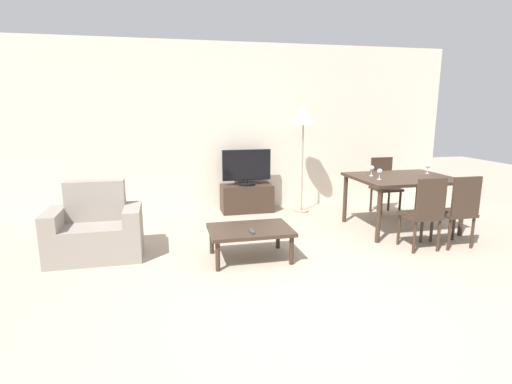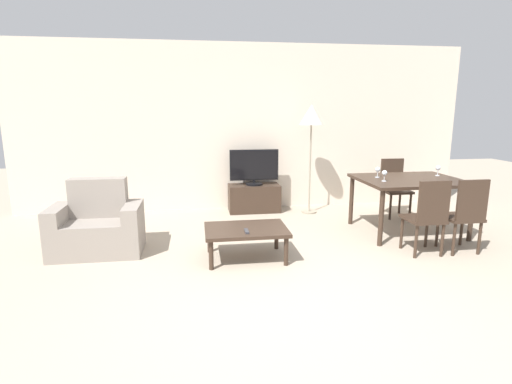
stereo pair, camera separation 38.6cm
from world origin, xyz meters
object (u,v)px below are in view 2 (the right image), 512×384
(armchair, at_px, (97,227))
(tv_stand, at_px, (254,198))
(coffee_table, at_px, (246,231))
(dining_chair_far, at_px, (394,185))
(tv, at_px, (254,167))
(wine_glass_left, at_px, (385,174))
(wine_glass_right, at_px, (438,169))
(dining_table, at_px, (409,184))
(wine_glass_center, at_px, (378,170))
(dining_chair_near, at_px, (428,214))
(dining_chair_near_right, at_px, (465,213))
(remote_primary, at_px, (247,231))
(floor_lamp, at_px, (311,119))

(armchair, distance_m, tv_stand, 2.65)
(armchair, xyz_separation_m, coffee_table, (1.70, -0.46, 0.01))
(coffee_table, bearing_deg, dining_chair_far, 30.83)
(tv, height_order, dining_chair_far, tv)
(wine_glass_left, bearing_deg, tv, 133.48)
(wine_glass_right, bearing_deg, dining_table, -163.05)
(armchair, distance_m, coffee_table, 1.76)
(dining_table, distance_m, wine_glass_center, 0.45)
(tv_stand, xyz_separation_m, dining_table, (1.91, -1.42, 0.45))
(armchair, bearing_deg, wine_glass_center, 5.58)
(armchair, xyz_separation_m, wine_glass_center, (3.61, 0.35, 0.54))
(tv, height_order, dining_chair_near, tv)
(dining_chair_near_right, distance_m, remote_primary, 2.55)
(armchair, relative_size, tv_stand, 1.22)
(coffee_table, xyz_separation_m, dining_chair_near, (2.07, -0.19, 0.17))
(dining_chair_far, xyz_separation_m, floor_lamp, (-1.27, 0.35, 1.02))
(dining_table, height_order, dining_chair_near_right, dining_chair_near_right)
(wine_glass_left, bearing_deg, wine_glass_center, 81.61)
(dining_chair_near, relative_size, wine_glass_right, 6.12)
(coffee_table, relative_size, dining_chair_near, 1.03)
(coffee_table, relative_size, dining_table, 0.69)
(tv, height_order, wine_glass_center, tv)
(dining_chair_far, relative_size, floor_lamp, 0.52)
(tv, xyz_separation_m, wine_glass_left, (1.48, -1.56, 0.11))
(armchair, height_order, tv, tv)
(dining_chair_far, xyz_separation_m, wine_glass_left, (-0.67, -0.99, 0.36))
(dining_table, distance_m, dining_chair_far, 0.90)
(dining_chair_far, height_order, wine_glass_center, dining_chair_far)
(dining_chair_near_right, height_order, wine_glass_left, dining_chair_near_right)
(dining_table, xyz_separation_m, dining_chair_near, (-0.23, -0.85, -0.18))
(armchair, relative_size, wine_glass_left, 6.95)
(dining_table, xyz_separation_m, wine_glass_right, (0.50, 0.15, 0.18))
(coffee_table, relative_size, dining_chair_near_right, 1.03)
(wine_glass_center, bearing_deg, wine_glass_left, -98.39)
(remote_primary, bearing_deg, tv, 79.70)
(dining_chair_near, distance_m, floor_lamp, 2.43)
(floor_lamp, height_order, wine_glass_right, floor_lamp)
(armchair, relative_size, dining_chair_near, 1.14)
(tv_stand, height_order, wine_glass_center, wine_glass_center)
(dining_table, relative_size, dining_chair_far, 1.50)
(remote_primary, relative_size, wine_glass_left, 1.03)
(dining_chair_near_right, bearing_deg, tv_stand, 133.35)
(dining_table, relative_size, wine_glass_left, 9.16)
(coffee_table, bearing_deg, dining_chair_near_right, -4.32)
(dining_chair_near_right, bearing_deg, wine_glass_right, 75.06)
(wine_glass_center, bearing_deg, tv, 140.11)
(armchair, distance_m, wine_glass_right, 4.55)
(coffee_table, xyz_separation_m, dining_table, (2.30, 0.66, 0.35))
(tv, distance_m, dining_chair_near, 2.83)
(dining_chair_near, height_order, dining_chair_far, same)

